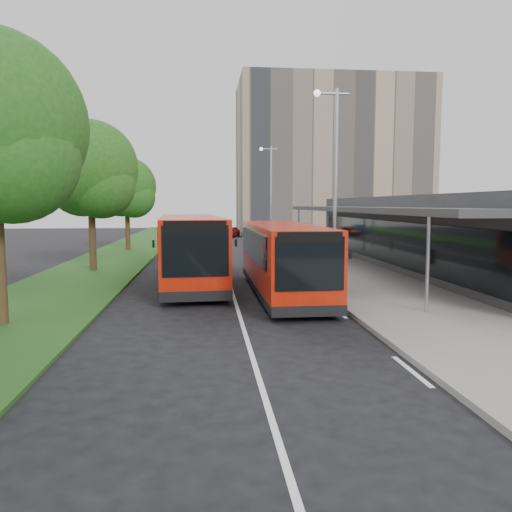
# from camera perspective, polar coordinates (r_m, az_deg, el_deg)

# --- Properties ---
(ground) EXTENTS (120.00, 120.00, 0.00)m
(ground) POSITION_cam_1_polar(r_m,az_deg,el_deg) (18.34, -2.38, -5.27)
(ground) COLOR black
(ground) RESTS_ON ground
(pavement) EXTENTS (5.00, 80.00, 0.15)m
(pavement) POSITION_cam_1_polar(r_m,az_deg,el_deg) (38.77, 4.73, 0.73)
(pavement) COLOR gray
(pavement) RESTS_ON ground
(grass_verge) EXTENTS (5.00, 80.00, 0.10)m
(grass_verge) POSITION_cam_1_polar(r_m,az_deg,el_deg) (38.58, -14.62, 0.50)
(grass_verge) COLOR #224D19
(grass_verge) RESTS_ON ground
(lane_centre_line) EXTENTS (0.12, 70.00, 0.01)m
(lane_centre_line) POSITION_cam_1_polar(r_m,az_deg,el_deg) (33.17, -3.92, -0.26)
(lane_centre_line) COLOR silver
(lane_centre_line) RESTS_ON ground
(kerb_dashes) EXTENTS (0.12, 56.00, 0.01)m
(kerb_dashes) POSITION_cam_1_polar(r_m,az_deg,el_deg) (37.39, 0.94, 0.45)
(kerb_dashes) COLOR silver
(kerb_dashes) RESTS_ON ground
(office_block) EXTENTS (22.00, 12.00, 18.00)m
(office_block) POSITION_cam_1_polar(r_m,az_deg,el_deg) (62.06, 8.44, 10.87)
(office_block) COLOR tan
(office_block) RESTS_ON ground
(station_building) EXTENTS (7.70, 26.00, 4.00)m
(station_building) POSITION_cam_1_polar(r_m,az_deg,el_deg) (28.60, 18.86, 2.55)
(station_building) COLOR #2B2B2E
(station_building) RESTS_ON ground
(tree_mid) EXTENTS (4.93, 4.93, 7.93)m
(tree_mid) POSITION_cam_1_polar(r_m,az_deg,el_deg) (27.71, -18.41, 8.84)
(tree_mid) COLOR #362415
(tree_mid) RESTS_ON ground
(tree_far) EXTENTS (4.47, 4.47, 7.15)m
(tree_far) POSITION_cam_1_polar(r_m,az_deg,el_deg) (39.48, -14.57, 7.25)
(tree_far) COLOR #362415
(tree_far) RESTS_ON ground
(lamp_post_near) EXTENTS (1.44, 0.28, 8.00)m
(lamp_post_near) POSITION_cam_1_polar(r_m,az_deg,el_deg) (20.65, 8.84, 9.07)
(lamp_post_near) COLOR #94989C
(lamp_post_near) RESTS_ON pavement
(lamp_post_far) EXTENTS (1.44, 0.28, 8.00)m
(lamp_post_far) POSITION_cam_1_polar(r_m,az_deg,el_deg) (40.31, 1.61, 7.55)
(lamp_post_far) COLOR #94989C
(lamp_post_far) RESTS_ON pavement
(bus_main) EXTENTS (2.67, 9.84, 2.77)m
(bus_main) POSITION_cam_1_polar(r_m,az_deg,el_deg) (19.63, 3.10, -0.33)
(bus_main) COLOR red
(bus_main) RESTS_ON ground
(bus_second) EXTENTS (3.39, 10.85, 3.03)m
(bus_second) POSITION_cam_1_polar(r_m,az_deg,el_deg) (22.44, -7.51, 0.74)
(bus_second) COLOR red
(bus_second) RESTS_ON ground
(litter_bin) EXTENTS (0.49, 0.49, 0.80)m
(litter_bin) POSITION_cam_1_polar(r_m,az_deg,el_deg) (28.36, 6.38, -0.21)
(litter_bin) COLOR #381F17
(litter_bin) RESTS_ON pavement
(bollard) EXTENTS (0.14, 0.14, 0.85)m
(bollard) POSITION_cam_1_polar(r_m,az_deg,el_deg) (35.29, 3.50, 1.05)
(bollard) COLOR yellow
(bollard) RESTS_ON pavement
(car_near) EXTENTS (2.38, 3.69, 1.17)m
(car_near) POSITION_cam_1_polar(r_m,az_deg,el_deg) (55.02, -2.85, 2.79)
(car_near) COLOR #620E13
(car_near) RESTS_ON ground
(car_far) EXTENTS (1.10, 3.13, 1.03)m
(car_far) POSITION_cam_1_polar(r_m,az_deg,el_deg) (61.56, -6.19, 3.03)
(car_far) COLOR navy
(car_far) RESTS_ON ground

